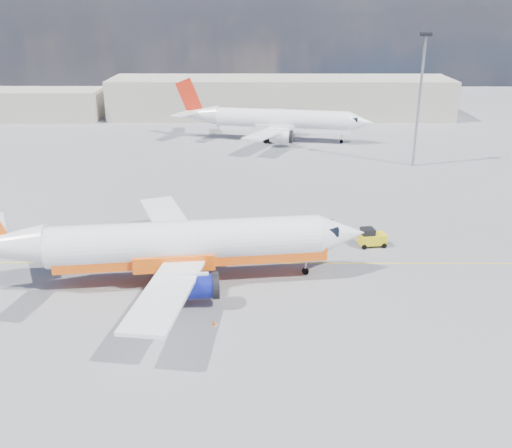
{
  "coord_description": "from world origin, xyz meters",
  "views": [
    {
      "loc": [
        0.52,
        -45.26,
        22.96
      ],
      "look_at": [
        0.27,
        4.1,
        3.5
      ],
      "focal_mm": 40.0,
      "sensor_mm": 36.0,
      "label": 1
    }
  ],
  "objects_px": {
    "second_jet": "(276,121)",
    "traffic_cone": "(214,323)",
    "main_jet": "(173,244)",
    "gse_tug": "(371,238)"
  },
  "relations": [
    {
      "from": "main_jet",
      "to": "second_jet",
      "type": "height_order",
      "value": "main_jet"
    },
    {
      "from": "second_jet",
      "to": "traffic_cone",
      "type": "bearing_deg",
      "value": -85.94
    },
    {
      "from": "traffic_cone",
      "to": "main_jet",
      "type": "bearing_deg",
      "value": 118.55
    },
    {
      "from": "main_jet",
      "to": "gse_tug",
      "type": "distance_m",
      "value": 20.27
    },
    {
      "from": "gse_tug",
      "to": "traffic_cone",
      "type": "height_order",
      "value": "gse_tug"
    },
    {
      "from": "main_jet",
      "to": "second_jet",
      "type": "xyz_separation_m",
      "value": [
        10.27,
        53.71,
        -0.06
      ]
    },
    {
      "from": "main_jet",
      "to": "second_jet",
      "type": "bearing_deg",
      "value": 71.79
    },
    {
      "from": "main_jet",
      "to": "traffic_cone",
      "type": "xyz_separation_m",
      "value": [
        3.95,
        -7.26,
        -3.28
      ]
    },
    {
      "from": "main_jet",
      "to": "second_jet",
      "type": "distance_m",
      "value": 54.69
    },
    {
      "from": "second_jet",
      "to": "traffic_cone",
      "type": "height_order",
      "value": "second_jet"
    }
  ]
}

